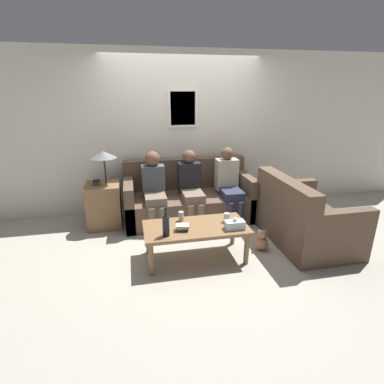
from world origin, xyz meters
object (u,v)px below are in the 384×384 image
coffee_table (196,230)px  person_middle (191,185)px  couch_main (188,199)px  drinking_glass (227,218)px  couch_side (303,220)px  wine_bottle (166,225)px  person_left (154,187)px  teddy_bear (262,241)px  person_right (229,182)px

coffee_table → person_middle: person_middle is taller
couch_main → drinking_glass: bearing=-78.9°
couch_side → person_middle: bearing=54.0°
coffee_table → wine_bottle: (-0.38, -0.17, 0.18)m
coffee_table → person_left: person_left is taller
person_middle → couch_main: bearing=92.7°
drinking_glass → teddy_bear: 0.61m
couch_side → coffee_table: couch_side is taller
wine_bottle → person_right: (1.15, 1.26, 0.04)m
couch_main → drinking_glass: couch_main is taller
couch_side → couch_main: bearing=49.8°
teddy_bear → person_middle: bearing=123.6°
drinking_glass → person_right: (0.37, 1.04, 0.11)m
couch_main → wine_bottle: (-0.54, -1.45, 0.26)m
coffee_table → teddy_bear: size_ratio=4.45×
couch_side → drinking_glass: (-1.12, -0.08, 0.18)m
drinking_glass → person_middle: person_middle is taller
couch_main → person_middle: 0.33m
coffee_table → couch_main: bearing=82.8°
couch_side → person_right: bearing=37.8°
coffee_table → person_left: size_ratio=1.11×
drinking_glass → person_left: size_ratio=0.10×
coffee_table → couch_side: bearing=4.9°
couch_main → coffee_table: couch_main is taller
couch_main → person_left: 0.66m
coffee_table → person_left: bearing=109.9°
wine_bottle → person_right: size_ratio=0.30×
coffee_table → person_middle: (0.17, 1.11, 0.22)m
couch_side → coffee_table: 1.53m
drinking_glass → teddy_bear: size_ratio=0.40×
couch_side → person_left: bearing=63.2°
person_middle → person_right: person_right is taller
person_right → wine_bottle: bearing=-132.4°
coffee_table → person_right: bearing=54.7°
person_left → teddy_bear: (1.28, -1.07, -0.49)m
couch_side → person_right: 1.25m
coffee_table → wine_bottle: bearing=-155.8°
couch_main → couch_side: same height
couch_side → person_right: (-0.74, 0.96, 0.29)m
coffee_table → drinking_glass: size_ratio=11.02×
person_middle → teddy_bear: person_middle is taller
coffee_table → person_middle: 1.14m
drinking_glass → teddy_bear: bearing=-2.1°
couch_main → teddy_bear: couch_main is taller
couch_side → wine_bottle: (-1.90, -0.30, 0.25)m
person_middle → teddy_bear: (0.72, -1.08, -0.48)m
wine_bottle → person_middle: 1.39m
person_left → person_middle: size_ratio=1.01×
coffee_table → drinking_glass: bearing=6.5°
coffee_table → person_right: size_ratio=1.10×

